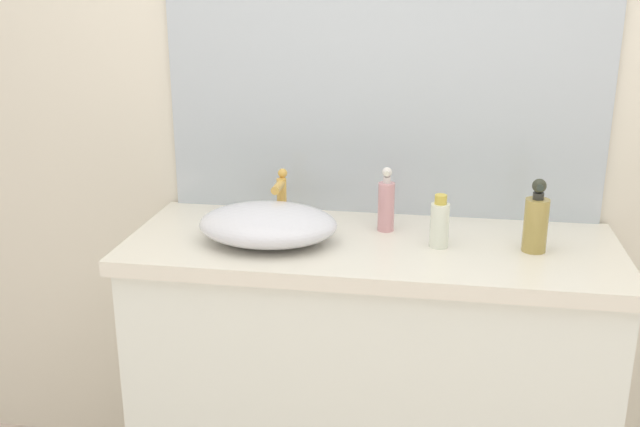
{
  "coord_description": "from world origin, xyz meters",
  "views": [
    {
      "loc": [
        0.14,
        -1.48,
        1.62
      ],
      "look_at": [
        -0.17,
        0.41,
        1.0
      ],
      "focal_mm": 41.41,
      "sensor_mm": 36.0,
      "label": 1
    }
  ],
  "objects_px": {
    "sink_basin": "(268,224)",
    "perfume_bottle": "(440,223)",
    "soap_dispenser": "(386,204)",
    "lotion_bottle": "(536,221)"
  },
  "relations": [
    {
      "from": "sink_basin",
      "to": "perfume_bottle",
      "type": "relative_size",
      "value": 2.61
    },
    {
      "from": "sink_basin",
      "to": "perfume_bottle",
      "type": "xyz_separation_m",
      "value": [
        0.46,
        0.04,
        0.02
      ]
    },
    {
      "from": "perfume_bottle",
      "to": "sink_basin",
      "type": "bearing_deg",
      "value": -175.53
    },
    {
      "from": "sink_basin",
      "to": "soap_dispenser",
      "type": "height_order",
      "value": "soap_dispenser"
    },
    {
      "from": "soap_dispenser",
      "to": "perfume_bottle",
      "type": "relative_size",
      "value": 1.28
    },
    {
      "from": "sink_basin",
      "to": "lotion_bottle",
      "type": "height_order",
      "value": "lotion_bottle"
    },
    {
      "from": "lotion_bottle",
      "to": "soap_dispenser",
      "type": "bearing_deg",
      "value": 165.78
    },
    {
      "from": "sink_basin",
      "to": "perfume_bottle",
      "type": "distance_m",
      "value": 0.47
    },
    {
      "from": "soap_dispenser",
      "to": "sink_basin",
      "type": "bearing_deg",
      "value": -154.68
    },
    {
      "from": "sink_basin",
      "to": "soap_dispenser",
      "type": "bearing_deg",
      "value": 25.32
    }
  ]
}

